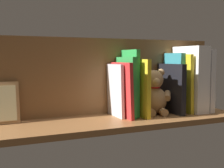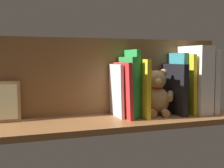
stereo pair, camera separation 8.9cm
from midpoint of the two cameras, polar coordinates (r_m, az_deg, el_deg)
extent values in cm
cube|color=brown|center=(115.47, -2.23, -7.23)|extent=(108.12, 28.93, 2.20)
cube|color=brown|center=(124.54, -4.33, 1.48)|extent=(108.12, 1.50, 31.50)
cube|color=yellow|center=(140.38, 15.07, 0.34)|extent=(2.30, 14.44, 24.80)
cube|color=silver|center=(137.02, 14.54, 0.70)|extent=(2.57, 17.96, 26.96)
cube|color=white|center=(133.76, 12.88, 0.94)|extent=(6.33, 18.05, 28.41)
cube|color=yellow|center=(132.01, 11.04, 0.16)|extent=(2.37, 16.32, 24.95)
cube|color=teal|center=(132.00, 9.71, 0.30)|extent=(3.15, 12.86, 25.52)
cube|color=black|center=(128.48, 9.25, -0.84)|extent=(2.26, 17.98, 20.88)
ellipsoid|color=tan|center=(125.43, 5.97, -3.11)|extent=(13.06, 12.25, 11.47)
sphere|color=tan|center=(124.51, 6.01, 0.85)|extent=(7.88, 7.88, 7.88)
sphere|color=tan|center=(125.12, 7.33, 2.21)|extent=(3.05, 3.05, 3.05)
sphere|color=tan|center=(123.61, 4.70, 2.21)|extent=(3.05, 3.05, 3.05)
sphere|color=tan|center=(121.32, 6.41, 0.46)|extent=(3.05, 3.05, 3.05)
cylinder|color=tan|center=(125.29, 8.56, -2.22)|extent=(5.44, 6.16, 4.24)
cylinder|color=tan|center=(122.50, 3.69, -2.34)|extent=(3.16, 5.84, 4.24)
cylinder|color=tan|center=(122.15, 7.71, -5.35)|extent=(4.06, 4.95, 3.05)
cylinder|color=tan|center=(120.80, 5.36, -5.44)|extent=(4.06, 4.95, 3.05)
torus|color=red|center=(124.77, 6.00, -0.58)|extent=(6.42, 6.42, 0.90)
cube|color=yellow|center=(120.31, 2.82, -0.70)|extent=(1.61, 18.10, 22.87)
cube|color=green|center=(121.21, 1.39, 0.25)|extent=(1.61, 13.52, 26.69)
cube|color=green|center=(119.42, 0.53, -0.52)|extent=(2.01, 15.49, 23.76)
cube|color=red|center=(117.63, -0.29, -1.13)|extent=(2.22, 17.60, 21.65)
cube|color=silver|center=(118.71, -1.52, -1.25)|extent=(1.78, 13.70, 20.93)
camera|label=1|loc=(0.04, -92.25, -0.20)|focal=47.86mm
camera|label=2|loc=(0.04, 87.75, 0.20)|focal=47.86mm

